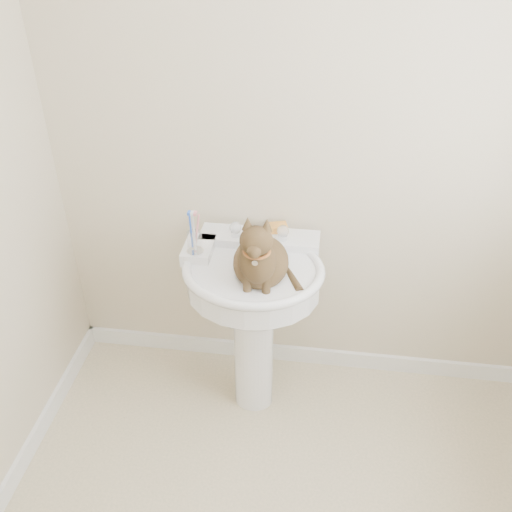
% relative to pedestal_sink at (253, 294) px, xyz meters
% --- Properties ---
extents(wall_back, '(2.20, 0.00, 2.50)m').
position_rel_pedestal_sink_xyz_m(wall_back, '(0.19, 0.29, 0.61)').
color(wall_back, '#C4B697').
rests_on(wall_back, ground).
extents(baseboard_back, '(2.20, 0.02, 0.09)m').
position_rel_pedestal_sink_xyz_m(baseboard_back, '(0.19, 0.28, -0.59)').
color(baseboard_back, white).
rests_on(baseboard_back, floor).
extents(pedestal_sink, '(0.59, 0.58, 0.81)m').
position_rel_pedestal_sink_xyz_m(pedestal_sink, '(0.00, 0.00, 0.00)').
color(pedestal_sink, white).
rests_on(pedestal_sink, floor).
extents(faucet, '(0.28, 0.12, 0.14)m').
position_rel_pedestal_sink_xyz_m(faucet, '(0.00, 0.15, 0.21)').
color(faucet, silver).
rests_on(faucet, pedestal_sink).
extents(soap_bar, '(0.10, 0.08, 0.03)m').
position_rel_pedestal_sink_xyz_m(soap_bar, '(0.07, 0.23, 0.19)').
color(soap_bar, orange).
rests_on(soap_bar, pedestal_sink).
extents(toothbrush_cup, '(0.07, 0.07, 0.18)m').
position_rel_pedestal_sink_xyz_m(toothbrush_cup, '(-0.24, 0.02, 0.22)').
color(toothbrush_cup, silver).
rests_on(toothbrush_cup, pedestal_sink).
extents(cat, '(0.24, 0.30, 0.44)m').
position_rel_pedestal_sink_xyz_m(cat, '(0.04, -0.07, 0.23)').
color(cat, '#4D3B1F').
rests_on(cat, pedestal_sink).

